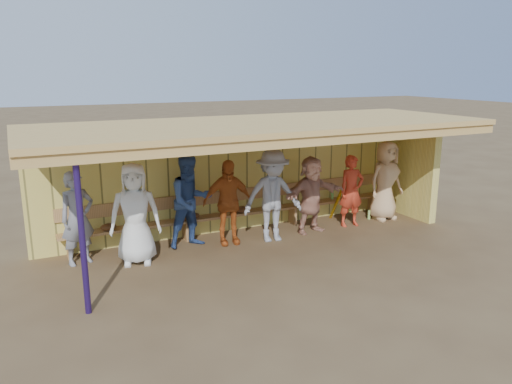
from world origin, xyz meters
TOP-DOWN VIEW (x-y plane):
  - ground at (0.00, 0.00)m, footprint 90.00×90.00m
  - player_a at (-3.43, 0.68)m, footprint 0.72×0.58m
  - player_b at (-2.49, 0.25)m, footprint 1.03×0.80m
  - player_c at (-1.29, 0.66)m, footprint 0.98×0.80m
  - player_d at (-0.57, 0.49)m, footprint 1.06×0.55m
  - player_e at (0.33, 0.25)m, footprint 1.33×0.89m
  - player_f at (1.34, 0.38)m, footprint 1.62×0.72m
  - player_g at (2.40, 0.36)m, footprint 0.63×0.45m
  - player_h at (3.43, 0.43)m, footprint 0.95×0.65m
  - dugout_structure at (0.39, 0.69)m, footprint 8.80×3.20m
  - bench at (0.00, 1.12)m, footprint 7.60×0.34m
  - dugout_equipment at (-0.54, 0.99)m, footprint 6.69×0.62m

SIDE VIEW (x-z plane):
  - ground at x=0.00m, z-range 0.00..0.00m
  - dugout_equipment at x=-0.54m, z-range 0.09..0.89m
  - bench at x=0.00m, z-range 0.06..0.99m
  - player_g at x=2.40m, z-range 0.00..1.62m
  - player_f at x=1.34m, z-range 0.00..1.68m
  - player_a at x=-3.43m, z-range 0.00..1.72m
  - player_d at x=-0.57m, z-range 0.00..1.74m
  - player_b at x=-2.49m, z-range 0.00..1.87m
  - player_h at x=3.43m, z-range 0.00..1.87m
  - player_c at x=-1.29m, z-range 0.00..1.88m
  - player_e at x=0.33m, z-range 0.00..1.91m
  - dugout_structure at x=0.39m, z-range 0.44..2.94m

